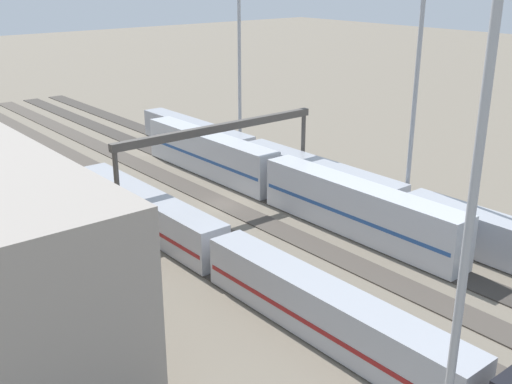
# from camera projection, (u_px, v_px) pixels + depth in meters

# --- Properties ---
(ground_plane) EXTENTS (400.00, 400.00, 0.00)m
(ground_plane) POSITION_uv_depth(u_px,v_px,m) (224.00, 205.00, 66.95)
(ground_plane) COLOR #756B5B
(track_bed_0) EXTENTS (140.00, 2.80, 0.12)m
(track_bed_0) POSITION_uv_depth(u_px,v_px,m) (292.00, 185.00, 72.91)
(track_bed_0) COLOR #3D3833
(track_bed_0) RESTS_ON ground_plane
(track_bed_1) EXTENTS (140.00, 2.80, 0.12)m
(track_bed_1) POSITION_uv_depth(u_px,v_px,m) (260.00, 194.00, 69.92)
(track_bed_1) COLOR #3D3833
(track_bed_1) RESTS_ON ground_plane
(track_bed_2) EXTENTS (140.00, 2.80, 0.12)m
(track_bed_2) POSITION_uv_depth(u_px,v_px,m) (224.00, 204.00, 66.93)
(track_bed_2) COLOR #4C443D
(track_bed_2) RESTS_ON ground_plane
(track_bed_3) EXTENTS (140.00, 2.80, 0.12)m
(track_bed_3) POSITION_uv_depth(u_px,v_px,m) (185.00, 215.00, 63.94)
(track_bed_3) COLOR #4C443D
(track_bed_3) RESTS_ON ground_plane
(track_bed_4) EXTENTS (140.00, 2.80, 0.12)m
(track_bed_4) POSITION_uv_depth(u_px,v_px,m) (143.00, 227.00, 60.96)
(track_bed_4) COLOR #3D3833
(track_bed_4) RESTS_ON ground_plane
(train_on_track_1) EXTENTS (47.20, 3.06, 5.00)m
(train_on_track_1) POSITION_uv_depth(u_px,v_px,m) (274.00, 178.00, 67.32)
(train_on_track_1) COLOR silver
(train_on_track_1) RESTS_ON ground_plane
(train_on_track_0) EXTENTS (90.60, 3.00, 4.40)m
(train_on_track_0) POSITION_uv_depth(u_px,v_px,m) (393.00, 203.00, 61.52)
(train_on_track_0) COLOR #285193
(train_on_track_0) RESTS_ON ground_plane
(train_on_track_4) EXTENTS (66.40, 3.06, 4.40)m
(train_on_track_4) POSITION_uv_depth(u_px,v_px,m) (304.00, 299.00, 43.61)
(train_on_track_4) COLOR black
(train_on_track_4) RESTS_ON ground_plane
(light_mast_0) EXTENTS (2.80, 0.70, 23.33)m
(light_mast_0) POSITION_uv_depth(u_px,v_px,m) (418.00, 68.00, 58.32)
(light_mast_0) COLOR #9EA0A5
(light_mast_0) RESTS_ON ground_plane
(light_mast_1) EXTENTS (2.80, 0.70, 27.12)m
(light_mast_1) POSITION_uv_depth(u_px,v_px,m) (481.00, 136.00, 26.27)
(light_mast_1) COLOR #9EA0A5
(light_mast_1) RESTS_ON ground_plane
(light_mast_2) EXTENTS (2.80, 0.70, 27.32)m
(light_mast_2) POSITION_uv_depth(u_px,v_px,m) (239.00, 23.00, 79.85)
(light_mast_2) COLOR #9EA0A5
(light_mast_2) RESTS_ON ground_plane
(signal_gantry) EXTENTS (0.70, 25.00, 8.80)m
(signal_gantry) POSITION_uv_depth(u_px,v_px,m) (220.00, 137.00, 64.86)
(signal_gantry) COLOR #4C4742
(signal_gantry) RESTS_ON ground_plane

